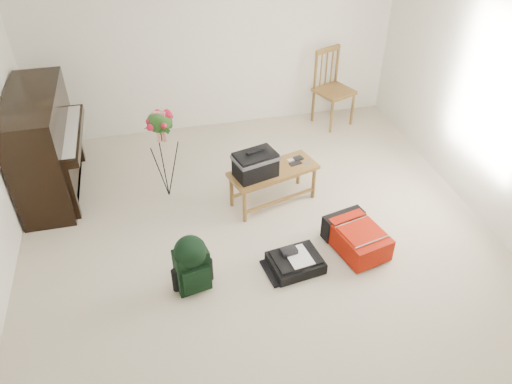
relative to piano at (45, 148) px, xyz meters
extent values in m
cube|color=beige|center=(2.19, -1.60, -0.60)|extent=(5.00, 5.50, 0.01)
cube|color=white|center=(2.19, -1.60, 1.90)|extent=(5.00, 5.50, 0.01)
cube|color=white|center=(2.19, 1.15, 0.65)|extent=(5.00, 0.04, 2.50)
cube|color=white|center=(4.69, -1.60, 0.65)|extent=(0.04, 5.50, 2.50)
cube|color=black|center=(-0.01, 0.00, 0.03)|extent=(0.55, 1.50, 1.25)
cube|color=black|center=(0.29, 0.00, 0.13)|extent=(0.28, 1.30, 0.10)
cube|color=white|center=(0.29, 0.00, 0.18)|extent=(0.22, 1.20, 0.02)
cube|color=black|center=(0.04, 0.00, -0.55)|extent=(0.45, 1.30, 0.10)
cube|color=brown|center=(2.49, -0.83, -0.16)|extent=(1.08, 0.66, 0.04)
cylinder|color=brown|center=(2.03, -0.99, -0.39)|extent=(0.04, 0.04, 0.41)
cylinder|color=brown|center=(2.03, -0.66, -0.39)|extent=(0.04, 0.04, 0.41)
cylinder|color=brown|center=(2.94, -0.99, -0.39)|extent=(0.04, 0.04, 0.41)
cylinder|color=brown|center=(2.94, -0.66, -0.39)|extent=(0.04, 0.04, 0.41)
cube|color=brown|center=(3.82, 0.80, -0.10)|extent=(0.61, 0.61, 0.04)
cylinder|color=brown|center=(3.62, 0.60, -0.36)|extent=(0.04, 0.04, 0.48)
cylinder|color=brown|center=(3.62, 1.00, -0.36)|extent=(0.04, 0.04, 0.48)
cylinder|color=brown|center=(4.02, 0.60, -0.36)|extent=(0.04, 0.04, 0.48)
cylinder|color=brown|center=(4.02, 1.00, -0.36)|extent=(0.04, 0.04, 0.48)
cube|color=brown|center=(3.82, 1.00, 0.45)|extent=(0.41, 0.20, 0.07)
cylinder|color=brown|center=(3.62, 1.00, 0.18)|extent=(0.04, 0.04, 0.58)
cylinder|color=brown|center=(4.02, 1.00, 0.18)|extent=(0.04, 0.04, 0.58)
cube|color=#B81A07|center=(3.13, -1.80, -0.45)|extent=(0.58, 0.74, 0.25)
cube|color=black|center=(3.13, -1.55, -0.45)|extent=(0.48, 0.25, 0.27)
cube|color=#B81A07|center=(3.13, -1.85, -0.32)|extent=(0.47, 0.45, 0.02)
cube|color=silver|center=(3.13, -2.04, -0.31)|extent=(0.40, 0.11, 0.01)
cube|color=black|center=(2.43, -1.92, -0.54)|extent=(0.56, 0.47, 0.12)
cube|color=black|center=(2.43, -1.92, -0.46)|extent=(0.49, 0.40, 0.03)
cube|color=white|center=(2.45, -1.94, -0.44)|extent=(0.26, 0.33, 0.01)
cube|color=black|center=(2.38, -1.86, -0.41)|extent=(0.17, 0.12, 0.05)
cube|color=black|center=(1.40, -1.94, -0.36)|extent=(0.34, 0.25, 0.47)
cube|color=black|center=(1.40, -2.06, -0.39)|extent=(0.26, 0.10, 0.27)
sphere|color=black|center=(1.40, -1.94, -0.13)|extent=(0.30, 0.30, 0.30)
cube|color=black|center=(1.33, -1.84, -0.37)|extent=(0.05, 0.04, 0.42)
cube|color=black|center=(1.48, -1.84, -0.37)|extent=(0.05, 0.04, 0.42)
cylinder|color=black|center=(1.31, -0.42, 0.30)|extent=(0.01, 0.01, 0.30)
ellipsoid|color=#204917|center=(1.31, -0.42, 0.39)|extent=(0.28, 0.20, 0.26)
cube|color=red|center=(1.31, -0.44, 0.48)|extent=(0.15, 0.08, 0.08)
camera|label=1|loc=(1.23, -5.28, 3.05)|focal=35.00mm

